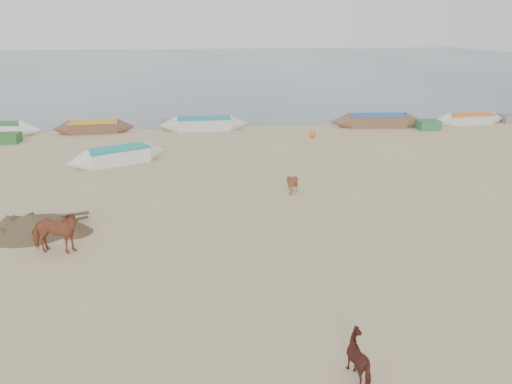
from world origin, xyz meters
TOP-DOWN VIEW (x-y plane):
  - ground at (0.00, 0.00)m, footprint 140.00×140.00m
  - sea at (0.00, 82.00)m, footprint 160.00×160.00m
  - cow_adult at (-6.88, 1.49)m, footprint 1.84×1.09m
  - calf_front at (1.89, 6.49)m, footprint 1.04×0.97m
  - calf_right at (1.13, -5.56)m, footprint 1.20×1.24m
  - near_canoe at (-6.41, 12.57)m, footprint 5.40×3.66m
  - debris_pile at (-8.27, 3.66)m, footprint 3.28×3.28m
  - waterline_canoes at (1.18, 20.99)m, footprint 59.91×3.23m
  - beach_clutter at (4.32, 20.03)m, footprint 43.53×5.18m

SIDE VIEW (x-z plane):
  - ground at x=0.00m, z-range 0.00..0.00m
  - sea at x=0.00m, z-range 0.01..0.01m
  - debris_pile at x=-8.27m, z-range 0.00..0.57m
  - beach_clutter at x=4.32m, z-range -0.02..0.62m
  - waterline_canoes at x=1.18m, z-range -0.05..0.90m
  - near_canoe at x=-6.41m, z-range 0.00..0.88m
  - calf_right at x=1.13m, z-range 0.00..0.96m
  - calf_front at x=1.89m, z-range 0.00..0.96m
  - cow_adult at x=-6.88m, z-range 0.00..1.46m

